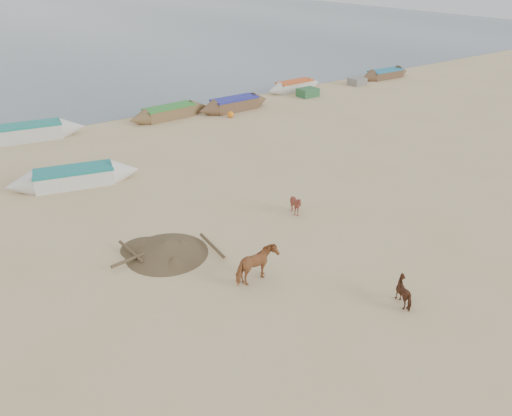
{
  "coord_description": "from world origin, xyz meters",
  "views": [
    {
      "loc": [
        -10.34,
        -10.55,
        10.07
      ],
      "look_at": [
        0.0,
        4.0,
        1.0
      ],
      "focal_mm": 35.0,
      "sensor_mm": 36.0,
      "label": 1
    }
  ],
  "objects": [
    {
      "name": "ground",
      "position": [
        0.0,
        0.0,
        0.0
      ],
      "size": [
        140.0,
        140.0,
        0.0
      ],
      "primitive_type": "plane",
      "color": "tan",
      "rests_on": "ground"
    },
    {
      "name": "near_canoe",
      "position": [
        -4.64,
        12.75,
        0.44
      ],
      "size": [
        6.4,
        2.81,
        0.87
      ],
      "primitive_type": null,
      "rotation": [
        0.0,
        0.0,
        -0.24
      ],
      "color": "silver",
      "rests_on": "ground"
    },
    {
      "name": "cow_adult",
      "position": [
        -2.08,
        1.04,
        0.66
      ],
      "size": [
        1.62,
        0.87,
        1.31
      ],
      "primitive_type": "imported",
      "rotation": [
        0.0,
        0.0,
        1.68
      ],
      "color": "#975A31",
      "rests_on": "ground"
    },
    {
      "name": "calf_front",
      "position": [
        2.19,
        4.12,
        0.47
      ],
      "size": [
        1.11,
        1.07,
        0.93
      ],
      "primitive_type": "imported",
      "rotation": [
        0.0,
        0.0,
        -1.05
      ],
      "color": "maroon",
      "rests_on": "ground"
    },
    {
      "name": "calf_right",
      "position": [
        1.13,
        -2.74,
        0.44
      ],
      "size": [
        0.79,
        0.91,
        0.88
      ],
      "primitive_type": "imported",
      "rotation": [
        0.0,
        0.0,
        1.63
      ],
      "color": "#502B1A",
      "rests_on": "ground"
    },
    {
      "name": "beach_clutter",
      "position": [
        5.16,
        19.64,
        0.3
      ],
      "size": [
        45.77,
        5.27,
        0.64
      ],
      "color": "#2C612E",
      "rests_on": "ground"
    },
    {
      "name": "waterline_canoes",
      "position": [
        -0.63,
        20.38,
        0.43
      ],
      "size": [
        59.44,
        4.59,
        1.0
      ],
      "color": "brown",
      "rests_on": "ground"
    },
    {
      "name": "debris_pile",
      "position": [
        -3.81,
        4.45,
        0.28
      ],
      "size": [
        3.62,
        3.62,
        0.56
      ],
      "primitive_type": "cone",
      "rotation": [
        0.0,
        0.0,
        0.18
      ],
      "color": "brown",
      "rests_on": "ground"
    }
  ]
}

